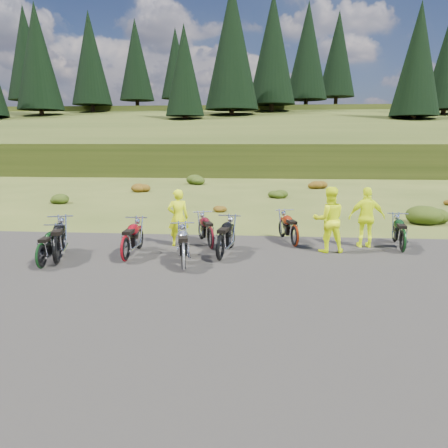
# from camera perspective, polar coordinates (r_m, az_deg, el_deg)

# --- Properties ---
(ground) EXTENTS (300.00, 300.00, 0.00)m
(ground) POSITION_cam_1_polar(r_m,az_deg,el_deg) (11.37, -3.36, -5.87)
(ground) COLOR #3C4A18
(ground) RESTS_ON ground
(gravel_pad) EXTENTS (20.00, 12.00, 0.04)m
(gravel_pad) POSITION_cam_1_polar(r_m,az_deg,el_deg) (9.50, -5.11, -9.31)
(gravel_pad) COLOR black
(gravel_pad) RESTS_ON ground
(hill_slope) EXTENTS (300.00, 45.97, 9.37)m
(hill_slope) POSITION_cam_1_polar(r_m,az_deg,el_deg) (60.88, 3.45, 7.75)
(hill_slope) COLOR #2C3812
(hill_slope) RESTS_ON ground
(hill_plateau) EXTENTS (300.00, 90.00, 9.17)m
(hill_plateau) POSITION_cam_1_polar(r_m,az_deg,el_deg) (120.83, 4.22, 9.27)
(hill_plateau) COLOR #2C3812
(hill_plateau) RESTS_ON ground
(conifer_15) EXTENTS (7.92, 7.92, 20.00)m
(conifer_15) POSITION_cam_1_polar(r_m,az_deg,el_deg) (99.93, -24.46, 19.66)
(conifer_15) COLOR black
(conifer_15) RESTS_ON ground
(conifer_17) EXTENTS (7.04, 7.04, 18.00)m
(conifer_17) POSITION_cam_1_polar(r_m,az_deg,el_deg) (77.15, -23.20, 19.49)
(conifer_17) COLOR black
(conifer_17) RESTS_ON ground
(conifer_18) EXTENTS (6.60, 6.60, 17.00)m
(conifer_18) POSITION_cam_1_polar(r_m,az_deg,el_deg) (80.25, -17.08, 20.00)
(conifer_18) COLOR black
(conifer_18) RESTS_ON ground
(conifer_19) EXTENTS (6.16, 6.16, 16.00)m
(conifer_19) POSITION_cam_1_polar(r_m,az_deg,el_deg) (84.10, -11.45, 20.29)
(conifer_19) COLOR black
(conifer_19) RESTS_ON ground
(conifer_20) EXTENTS (5.72, 5.72, 15.00)m
(conifer_20) POSITION_cam_1_polar(r_m,az_deg,el_deg) (88.54, -6.33, 20.13)
(conifer_20) COLOR black
(conifer_20) RESTS_ON ground
(conifer_21) EXTENTS (5.28, 5.28, 14.00)m
(conifer_21) POSITION_cam_1_polar(r_m,az_deg,el_deg) (62.39, -5.20, 19.37)
(conifer_21) COLOR black
(conifer_21) RESTS_ON ground
(conifer_22) EXTENTS (7.92, 7.92, 20.00)m
(conifer_22) POSITION_cam_1_polar(r_m,az_deg,el_deg) (68.28, 1.05, 22.25)
(conifer_22) COLOR black
(conifer_22) RESTS_ON ground
(conifer_23) EXTENTS (7.48, 7.48, 19.00)m
(conifer_23) POSITION_cam_1_polar(r_m,az_deg,el_deg) (74.16, 6.38, 21.82)
(conifer_23) COLOR black
(conifer_23) RESTS_ON ground
(conifer_24) EXTENTS (7.04, 7.04, 18.00)m
(conifer_24) POSITION_cam_1_polar(r_m,az_deg,el_deg) (80.51, 10.87, 21.32)
(conifer_24) COLOR black
(conifer_24) RESTS_ON ground
(conifer_25) EXTENTS (6.60, 6.60, 17.00)m
(conifer_25) POSITION_cam_1_polar(r_m,az_deg,el_deg) (87.20, 14.65, 20.68)
(conifer_25) COLOR black
(conifer_25) RESTS_ON ground
(conifer_26) EXTENTS (6.16, 6.16, 16.00)m
(conifer_26) POSITION_cam_1_polar(r_m,az_deg,el_deg) (63.65, 24.00, 19.09)
(conifer_26) COLOR black
(conifer_26) RESTS_ON ground
(conifer_27) EXTENTS (5.72, 5.72, 15.00)m
(conifer_27) POSITION_cam_1_polar(r_m,az_deg,el_deg) (71.33, 27.22, 18.41)
(conifer_27) COLOR black
(conifer_27) RESTS_ON ground
(shrub_1) EXTENTS (1.03, 1.03, 0.61)m
(shrub_1) POSITION_cam_1_polar(r_m,az_deg,el_deg) (24.71, -20.80, 3.26)
(shrub_1) COLOR #1B350D
(shrub_1) RESTS_ON ground
(shrub_2) EXTENTS (1.30, 1.30, 0.77)m
(shrub_2) POSITION_cam_1_polar(r_m,az_deg,el_deg) (28.61, -10.95, 4.87)
(shrub_2) COLOR brown
(shrub_2) RESTS_ON ground
(shrub_3) EXTENTS (1.56, 1.56, 0.92)m
(shrub_3) POSITION_cam_1_polar(r_m,az_deg,el_deg) (33.16, -3.60, 5.97)
(shrub_3) COLOR #1B350D
(shrub_3) RESTS_ON ground
(shrub_4) EXTENTS (0.77, 0.77, 0.45)m
(shrub_4) POSITION_cam_1_polar(r_m,az_deg,el_deg) (20.30, -0.77, 2.24)
(shrub_4) COLOR brown
(shrub_4) RESTS_ON ground
(shrub_5) EXTENTS (1.03, 1.03, 0.61)m
(shrub_5) POSITION_cam_1_polar(r_m,az_deg,el_deg) (25.46, 6.95, 4.09)
(shrub_5) COLOR #1B350D
(shrub_5) RESTS_ON ground
(shrub_6) EXTENTS (1.30, 1.30, 0.77)m
(shrub_6) POSITION_cam_1_polar(r_m,az_deg,el_deg) (30.94, 12.02, 5.26)
(shrub_6) COLOR brown
(shrub_6) RESTS_ON ground
(shrub_7) EXTENTS (1.56, 1.56, 0.92)m
(shrub_7) POSITION_cam_1_polar(r_m,az_deg,el_deg) (19.29, 25.21, 1.45)
(shrub_7) COLOR #1B350D
(shrub_7) RESTS_ON ground
(shrub_8) EXTENTS (0.77, 0.77, 0.45)m
(shrub_8) POSITION_cam_1_polar(r_m,az_deg,el_deg) (25.27, 27.26, 2.73)
(shrub_8) COLOR brown
(shrub_8) RESTS_ON ground
(motorcycle_0) EXTENTS (1.36, 2.29, 1.14)m
(motorcycle_0) POSITION_cam_1_polar(r_m,az_deg,el_deg) (12.47, -20.95, -5.08)
(motorcycle_0) COLOR black
(motorcycle_0) RESTS_ON ground
(motorcycle_1) EXTENTS (0.68, 2.02, 1.06)m
(motorcycle_1) POSITION_cam_1_polar(r_m,az_deg,el_deg) (12.23, -12.70, -4.91)
(motorcycle_1) COLOR maroon
(motorcycle_1) RESTS_ON ground
(motorcycle_2) EXTENTS (0.79, 1.91, 0.97)m
(motorcycle_2) POSITION_cam_1_polar(r_m,az_deg,el_deg) (12.24, -22.65, -5.49)
(motorcycle_2) COLOR black
(motorcycle_2) RESTS_ON ground
(motorcycle_3) EXTENTS (1.06, 2.11, 1.06)m
(motorcycle_3) POSITION_cam_1_polar(r_m,az_deg,el_deg) (11.16, -5.28, -6.22)
(motorcycle_3) COLOR silver
(motorcycle_3) RESTS_ON ground
(motorcycle_4) EXTENTS (1.28, 2.03, 1.01)m
(motorcycle_4) POSITION_cam_1_polar(r_m,az_deg,el_deg) (13.30, -1.74, -3.37)
(motorcycle_4) COLOR #570E16
(motorcycle_4) RESTS_ON ground
(motorcycle_5) EXTENTS (1.01, 2.18, 1.10)m
(motorcycle_5) POSITION_cam_1_polar(r_m,az_deg,el_deg) (12.01, -0.52, -4.93)
(motorcycle_5) COLOR black
(motorcycle_5) RESTS_ON ground
(motorcycle_6) EXTENTS (1.12, 2.04, 1.02)m
(motorcycle_6) POSITION_cam_1_polar(r_m,az_deg,el_deg) (13.75, 9.17, -3.04)
(motorcycle_6) COLOR maroon
(motorcycle_6) RESTS_ON ground
(motorcycle_7) EXTENTS (0.87, 2.01, 1.02)m
(motorcycle_7) POSITION_cam_1_polar(r_m,az_deg,el_deg) (13.90, 22.23, -3.56)
(motorcycle_7) COLOR black
(motorcycle_7) RESTS_ON ground
(person_middle) EXTENTS (0.73, 0.57, 1.78)m
(person_middle) POSITION_cam_1_polar(r_m,az_deg,el_deg) (13.59, -6.01, 0.71)
(person_middle) COLOR #DFF30C
(person_middle) RESTS_ON ground
(person_right_a) EXTENTS (1.00, 0.82, 1.93)m
(person_right_a) POSITION_cam_1_polar(r_m,az_deg,el_deg) (13.12, 13.52, 0.44)
(person_right_a) COLOR #DFF30C
(person_right_a) RESTS_ON ground
(person_right_b) EXTENTS (1.10, 0.49, 1.86)m
(person_right_b) POSITION_cam_1_polar(r_m,az_deg,el_deg) (14.03, 18.13, 0.71)
(person_right_b) COLOR #DFF30C
(person_right_b) RESTS_ON ground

